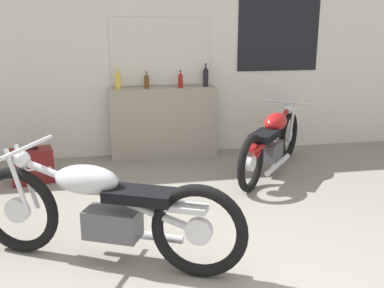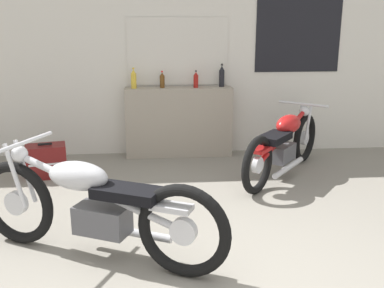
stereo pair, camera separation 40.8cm
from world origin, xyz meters
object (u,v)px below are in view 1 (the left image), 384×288
object	(u,v)px
bottle_leftmost	(118,80)
bottle_right_center	(206,76)
bottle_left_center	(147,81)
bottle_center	(180,80)
motorcycle_red	(272,141)
hard_case_darkred	(32,166)
motorcycle_silver	(103,211)

from	to	relation	value
bottle_leftmost	bottle_right_center	world-z (taller)	bottle_right_center
bottle_left_center	bottle_center	xyz separation A→B (m)	(0.44, -0.03, 0.00)
motorcycle_red	bottle_center	bearing A→B (deg)	136.17
bottle_right_center	hard_case_darkred	xyz separation A→B (m)	(-2.18, -0.78, -0.87)
motorcycle_silver	hard_case_darkred	bearing A→B (deg)	112.60
bottle_leftmost	hard_case_darkred	xyz separation A→B (m)	(-1.02, -0.72, -0.86)
bottle_leftmost	bottle_center	size ratio (longest dim) A/B	1.19
bottle_leftmost	motorcycle_silver	world-z (taller)	bottle_leftmost
bottle_center	hard_case_darkred	bearing A→B (deg)	-158.52
hard_case_darkred	bottle_left_center	bearing A→B (deg)	28.27
bottle_left_center	bottle_center	distance (m)	0.44
motorcycle_red	motorcycle_silver	distance (m)	2.64
bottle_center	motorcycle_red	distance (m)	1.47
motorcycle_red	hard_case_darkred	size ratio (longest dim) A/B	3.17
motorcycle_silver	bottle_right_center	bearing A→B (deg)	63.48
bottle_leftmost	motorcycle_red	distance (m)	2.09
bottle_center	hard_case_darkred	distance (m)	2.14
bottle_left_center	hard_case_darkred	world-z (taller)	bottle_left_center
motorcycle_silver	motorcycle_red	bearing A→B (deg)	41.78
bottle_left_center	bottle_center	size ratio (longest dim) A/B	0.97
hard_case_darkred	bottle_center	bearing A→B (deg)	21.48
bottle_right_center	bottle_left_center	bearing A→B (deg)	-177.86
bottle_right_center	hard_case_darkred	size ratio (longest dim) A/B	0.60
bottle_center	motorcycle_silver	distance (m)	2.92
bottle_left_center	motorcycle_red	distance (m)	1.80
bottle_left_center	motorcycle_silver	distance (m)	2.83
motorcycle_silver	bottle_leftmost	bearing A→B (deg)	85.66
bottle_left_center	motorcycle_red	bearing A→B (deg)	-34.05
bottle_center	bottle_right_center	size ratio (longest dim) A/B	0.74
bottle_leftmost	bottle_right_center	size ratio (longest dim) A/B	0.88
bottle_center	motorcycle_red	bearing A→B (deg)	-43.83
bottle_leftmost	motorcycle_silver	xyz separation A→B (m)	(-0.20, -2.67, -0.62)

